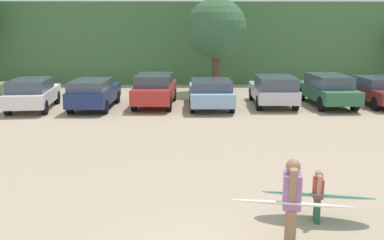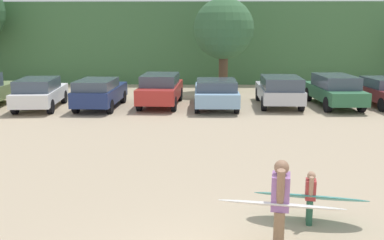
% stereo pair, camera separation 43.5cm
% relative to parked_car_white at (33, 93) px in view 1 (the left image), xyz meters
% --- Properties ---
extents(hillside_ridge, '(108.00, 12.00, 5.35)m').
position_rel_parked_car_white_xyz_m(hillside_ridge, '(7.85, 14.95, 1.90)').
color(hillside_ridge, '#427042').
rests_on(hillside_ridge, ground_plane).
extents(tree_center, '(3.44, 3.44, 5.37)m').
position_rel_parked_car_white_xyz_m(tree_center, '(8.79, 5.37, 2.84)').
color(tree_center, brown).
rests_on(tree_center, ground_plane).
extents(parked_car_white, '(2.08, 4.37, 1.45)m').
position_rel_parked_car_white_xyz_m(parked_car_white, '(0.00, 0.00, 0.00)').
color(parked_car_white, white).
rests_on(parked_car_white, ground_plane).
extents(parked_car_navy, '(1.87, 4.34, 1.42)m').
position_rel_parked_car_white_xyz_m(parked_car_navy, '(2.76, 0.18, -0.01)').
color(parked_car_navy, navy).
rests_on(parked_car_navy, ground_plane).
extents(parked_car_red, '(1.98, 4.55, 1.54)m').
position_rel_parked_car_white_xyz_m(parked_car_red, '(5.55, 0.96, 0.05)').
color(parked_car_red, '#B72D28').
rests_on(parked_car_red, ground_plane).
extents(parked_car_sky_blue, '(1.98, 4.63, 1.37)m').
position_rel_parked_car_white_xyz_m(parked_car_sky_blue, '(8.21, 0.44, -0.04)').
color(parked_car_sky_blue, '#84ADD1').
rests_on(parked_car_sky_blue, ground_plane).
extents(parked_car_silver, '(2.01, 4.39, 1.49)m').
position_rel_parked_car_white_xyz_m(parked_car_silver, '(11.26, 0.84, 0.03)').
color(parked_car_silver, silver).
rests_on(parked_car_silver, ground_plane).
extents(parked_car_forest_green, '(1.91, 4.74, 1.52)m').
position_rel_parked_car_white_xyz_m(parked_car_forest_green, '(13.88, 0.88, 0.04)').
color(parked_car_forest_green, '#2D6642').
rests_on(parked_car_forest_green, ground_plane).
extents(parked_car_maroon, '(2.13, 4.44, 1.35)m').
position_rel_parked_car_white_xyz_m(parked_car_maroon, '(16.41, 1.07, -0.06)').
color(parked_car_maroon, maroon).
rests_on(parked_car_maroon, ground_plane).
extents(person_adult, '(0.37, 0.67, 1.61)m').
position_rel_parked_car_white_xyz_m(person_adult, '(8.82, -13.24, 0.14)').
color(person_adult, '#8C6B4C').
rests_on(person_adult, ground_plane).
extents(person_child, '(0.24, 0.40, 1.05)m').
position_rel_parked_car_white_xyz_m(person_child, '(9.60, -12.15, -0.18)').
color(person_child, '#26593F').
rests_on(person_child, ground_plane).
extents(surfboard_white, '(2.22, 0.96, 0.28)m').
position_rel_parked_car_white_xyz_m(surfboard_white, '(8.83, -13.22, 0.05)').
color(surfboard_white, white).
extents(surfboard_teal, '(2.28, 1.01, 0.32)m').
position_rel_parked_car_white_xyz_m(surfboard_teal, '(9.64, -12.04, -0.27)').
color(surfboard_teal, teal).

